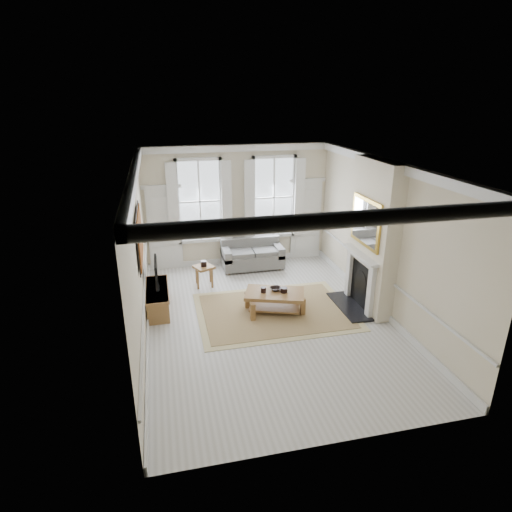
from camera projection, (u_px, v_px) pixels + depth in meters
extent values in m
plane|color=#B7B5AD|center=(268.00, 321.00, 9.37)|extent=(7.20, 7.20, 0.00)
plane|color=white|center=(270.00, 165.00, 8.16)|extent=(7.20, 7.20, 0.00)
plane|color=beige|center=(237.00, 206.00, 12.04)|extent=(5.20, 0.00, 5.20)
plane|color=beige|center=(139.00, 258.00, 8.22)|extent=(0.00, 7.20, 7.20)
plane|color=beige|center=(385.00, 239.00, 9.31)|extent=(0.00, 7.20, 7.20)
cube|color=silver|center=(165.00, 230.00, 11.77)|extent=(0.90, 0.08, 2.30)
cube|color=silver|center=(306.00, 221.00, 12.63)|extent=(0.90, 0.08, 2.30)
cube|color=#9D611B|center=(139.00, 236.00, 8.38)|extent=(0.05, 1.66, 1.06)
cube|color=beige|center=(373.00, 237.00, 9.45)|extent=(0.35, 1.70, 3.38)
cube|color=black|center=(349.00, 306.00, 9.96)|extent=(0.55, 1.50, 0.05)
cube|color=silver|center=(370.00, 294.00, 9.31)|extent=(0.10, 0.18, 1.15)
cube|color=silver|center=(349.00, 275.00, 10.31)|extent=(0.10, 0.18, 1.15)
cube|color=silver|center=(360.00, 255.00, 9.54)|extent=(0.20, 1.45, 0.06)
cube|color=black|center=(361.00, 285.00, 9.83)|extent=(0.02, 0.92, 1.00)
cube|color=gold|center=(365.00, 222.00, 9.28)|extent=(0.06, 1.26, 1.06)
cube|color=#5D5D5A|center=(252.00, 260.00, 12.13)|extent=(1.70, 0.83, 0.39)
cube|color=#5D5D5A|center=(250.00, 244.00, 12.28)|extent=(1.70, 0.20, 0.44)
cube|color=#5D5D5A|center=(226.00, 254.00, 11.89)|extent=(0.20, 0.83, 0.30)
cube|color=#5D5D5A|center=(278.00, 250.00, 12.20)|extent=(0.20, 0.83, 0.30)
cylinder|color=olive|center=(229.00, 273.00, 11.78)|extent=(0.06, 0.06, 0.08)
cylinder|color=olive|center=(274.00, 261.00, 12.62)|extent=(0.06, 0.06, 0.08)
cube|color=olive|center=(204.00, 267.00, 10.93)|extent=(0.58, 0.58, 0.06)
cube|color=olive|center=(198.00, 280.00, 10.84)|extent=(0.05, 0.05, 0.48)
cube|color=olive|center=(212.00, 279.00, 10.91)|extent=(0.05, 0.05, 0.48)
cube|color=olive|center=(197.00, 275.00, 11.15)|extent=(0.05, 0.05, 0.48)
cube|color=olive|center=(210.00, 274.00, 11.22)|extent=(0.05, 0.05, 0.48)
cube|color=#997A4F|center=(274.00, 311.00, 9.78)|extent=(3.50, 2.60, 0.02)
cube|color=olive|center=(275.00, 294.00, 9.62)|extent=(1.48, 1.15, 0.08)
cube|color=olive|center=(253.00, 312.00, 9.34)|extent=(0.10, 0.10, 0.41)
cube|color=olive|center=(302.00, 307.00, 9.57)|extent=(0.10, 0.10, 0.41)
cube|color=olive|center=(248.00, 300.00, 9.85)|extent=(0.10, 0.10, 0.41)
cube|color=olive|center=(294.00, 296.00, 10.08)|extent=(0.10, 0.10, 0.41)
cylinder|color=black|center=(263.00, 290.00, 9.58)|extent=(0.12, 0.12, 0.12)
cylinder|color=black|center=(284.00, 290.00, 9.58)|extent=(0.16, 0.16, 0.11)
imported|color=black|center=(276.00, 289.00, 9.70)|extent=(0.31, 0.31, 0.06)
cube|color=olive|center=(158.00, 299.00, 9.80)|extent=(0.48, 1.48, 0.53)
cube|color=black|center=(158.00, 288.00, 9.70)|extent=(0.08, 0.30, 0.03)
cube|color=black|center=(156.00, 272.00, 9.56)|extent=(0.05, 0.90, 0.55)
cube|color=black|center=(158.00, 272.00, 9.57)|extent=(0.01, 0.83, 0.50)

